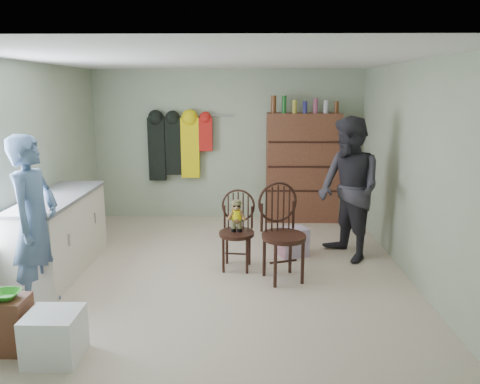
{
  "coord_description": "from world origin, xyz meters",
  "views": [
    {
      "loc": [
        0.35,
        -5.37,
        2.18
      ],
      "look_at": [
        0.25,
        0.2,
        0.95
      ],
      "focal_mm": 35.0,
      "sensor_mm": 36.0,
      "label": 1
    }
  ],
  "objects_px": {
    "counter": "(58,233)",
    "dresser": "(302,167)",
    "chair_front": "(237,224)",
    "chair_far": "(282,228)"
  },
  "relations": [
    {
      "from": "chair_front",
      "to": "chair_far",
      "type": "bearing_deg",
      "value": -26.3
    },
    {
      "from": "counter",
      "to": "chair_front",
      "type": "xyz_separation_m",
      "value": [
        2.16,
        0.14,
        0.09
      ]
    },
    {
      "from": "counter",
      "to": "chair_far",
      "type": "height_order",
      "value": "chair_far"
    },
    {
      "from": "chair_front",
      "to": "chair_far",
      "type": "height_order",
      "value": "chair_far"
    },
    {
      "from": "chair_front",
      "to": "dresser",
      "type": "relative_size",
      "value": 0.47
    },
    {
      "from": "chair_front",
      "to": "chair_far",
      "type": "relative_size",
      "value": 0.86
    },
    {
      "from": "counter",
      "to": "chair_front",
      "type": "distance_m",
      "value": 2.17
    },
    {
      "from": "counter",
      "to": "dresser",
      "type": "height_order",
      "value": "dresser"
    },
    {
      "from": "counter",
      "to": "chair_front",
      "type": "bearing_deg",
      "value": 3.72
    },
    {
      "from": "counter",
      "to": "chair_far",
      "type": "distance_m",
      "value": 2.7
    }
  ]
}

